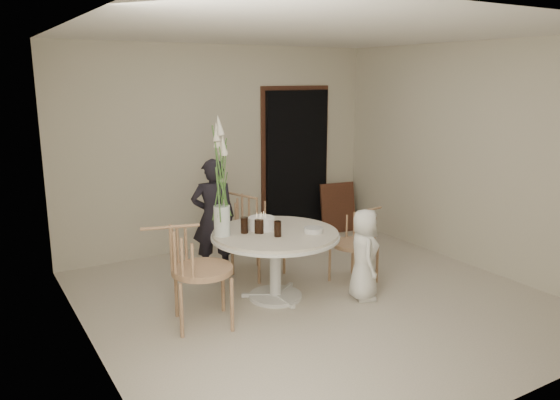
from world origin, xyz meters
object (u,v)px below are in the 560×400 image
flower_vase (221,186)px  girl (213,217)px  table (275,242)px  chair_left (187,260)px  birthday_cake (262,223)px  chair_far (250,223)px  chair_right (361,235)px  boy (364,255)px

flower_vase → girl: bearing=71.8°
table → flower_vase: flower_vase is taller
chair_left → birthday_cake: chair_left is taller
chair_far → chair_right: (0.96, -0.88, -0.07)m
girl → birthday_cake: (0.17, -0.85, 0.10)m
chair_far → chair_left: (-1.18, -0.99, 0.04)m
table → boy: 0.93m
chair_left → boy: (1.82, -0.34, -0.16)m
chair_right → girl: girl is taller
chair_left → flower_vase: size_ratio=0.82×
boy → birthday_cake: size_ratio=3.52×
chair_right → chair_left: 2.15m
chair_left → flower_vase: 0.83m
chair_left → girl: girl is taller
birthday_cake → chair_far: bearing=71.7°
boy → chair_far: bearing=52.3°
chair_far → flower_vase: bearing=-152.2°
chair_right → girl: bearing=-135.9°
chair_right → boy: 0.55m
table → chair_right: bearing=-1.8°
chair_far → birthday_cake: (-0.23, -0.70, 0.19)m
chair_left → flower_vase: flower_vase is taller
chair_far → girl: 0.44m
chair_left → table: bearing=-67.3°
boy → chair_left: bearing=106.0°
chair_far → birthday_cake: 0.76m
chair_right → birthday_cake: bearing=-107.6°
chair_left → birthday_cake: bearing=-58.2°
table → boy: boy is taller
girl → birthday_cake: girl is taller
girl → boy: size_ratio=1.43×
chair_right → birthday_cake: birthday_cake is taller
girl → birthday_cake: size_ratio=5.03×
table → girl: girl is taller
chair_far → girl: size_ratio=0.68×
boy → flower_vase: size_ratio=0.80×
chair_right → girl: size_ratio=0.60×
chair_left → boy: bearing=-85.7°
boy → birthday_cake: (-0.87, 0.63, 0.31)m
chair_left → boy: chair_left is taller
chair_right → boy: boy is taller
boy → birthday_cake: boy is taller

